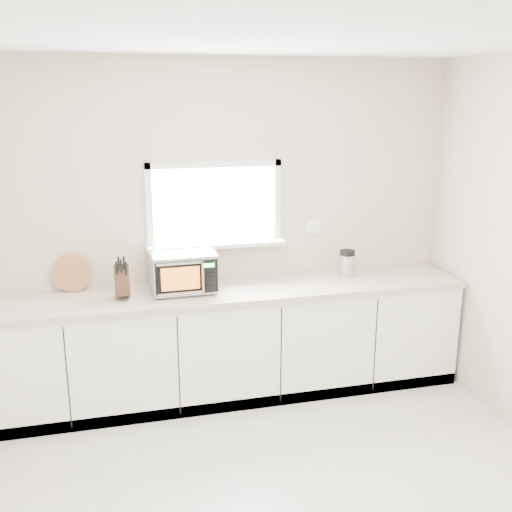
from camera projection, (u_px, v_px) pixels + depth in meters
name	position (u px, v px, depth m)	size (l,w,h in m)	color
back_wall	(215.00, 227.00, 4.90)	(4.00, 0.17, 2.70)	beige
cabinets	(223.00, 345.00, 4.86)	(3.92, 0.60, 0.88)	white
countertop	(223.00, 292.00, 4.73)	(3.92, 0.64, 0.04)	beige
microwave	(183.00, 271.00, 4.65)	(0.50, 0.42, 0.32)	black
knife_block	(122.00, 279.00, 4.51)	(0.11, 0.23, 0.34)	#422217
cutting_board	(72.00, 273.00, 4.65)	(0.30, 0.30, 0.02)	#A76740
coffee_grinder	(347.00, 263.00, 5.04)	(0.16, 0.16, 0.23)	#B5B8BD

